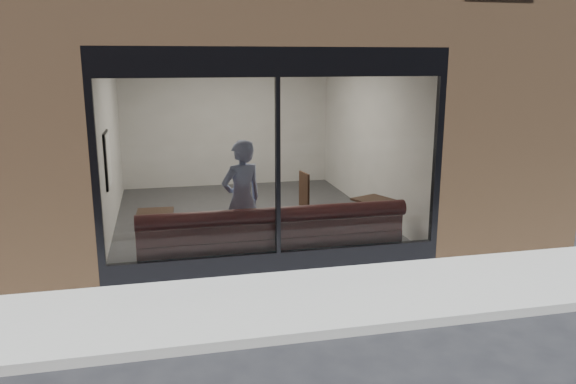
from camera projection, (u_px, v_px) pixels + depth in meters
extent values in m
plane|color=black|center=(316.00, 337.00, 6.30)|extent=(120.00, 120.00, 0.00)
cube|color=gray|center=(295.00, 300.00, 7.24)|extent=(40.00, 2.00, 0.01)
cube|color=gray|center=(317.00, 334.00, 6.24)|extent=(40.00, 0.10, 0.12)
cube|color=brown|center=(62.00, 124.00, 12.70)|extent=(2.50, 12.00, 3.20)
cube|color=brown|center=(373.00, 117.00, 14.33)|extent=(2.50, 12.00, 3.20)
cube|color=brown|center=(214.00, 110.00, 16.36)|extent=(5.00, 6.00, 3.20)
plane|color=#2D2D30|center=(247.00, 217.00, 11.03)|extent=(6.00, 6.00, 0.00)
plane|color=white|center=(244.00, 51.00, 10.30)|extent=(6.00, 6.00, 0.00)
plane|color=beige|center=(227.00, 120.00, 13.50)|extent=(5.00, 0.00, 5.00)
plane|color=beige|center=(109.00, 141.00, 10.13)|extent=(0.00, 6.00, 6.00)
plane|color=beige|center=(369.00, 133.00, 11.21)|extent=(0.00, 6.00, 6.00)
cube|color=black|center=(278.00, 262.00, 8.21)|extent=(5.00, 0.10, 0.30)
cube|color=black|center=(277.00, 62.00, 7.55)|extent=(5.00, 0.10, 0.40)
cube|color=black|center=(278.00, 168.00, 7.88)|extent=(0.06, 0.10, 2.50)
plane|color=white|center=(278.00, 168.00, 7.86)|extent=(4.80, 0.00, 4.80)
cube|color=#3D1816|center=(273.00, 248.00, 8.57)|extent=(4.00, 0.55, 0.45)
imported|color=#94A1CD|center=(242.00, 200.00, 8.59)|extent=(0.80, 0.68, 1.87)
cube|color=black|center=(155.00, 213.00, 8.59)|extent=(0.58, 0.58, 0.04)
cube|color=black|center=(374.00, 200.00, 9.39)|extent=(0.73, 0.73, 0.04)
cube|color=black|center=(295.00, 210.00, 10.69)|extent=(0.48, 0.48, 0.04)
cube|color=white|center=(108.00, 160.00, 9.34)|extent=(0.02, 0.66, 0.88)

